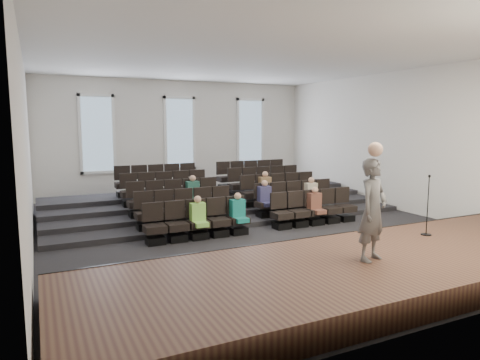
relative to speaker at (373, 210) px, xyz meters
name	(u,v)px	position (x,y,z in m)	size (l,w,h in m)	color
ground	(251,227)	(0.07, 5.22, -1.49)	(14.00, 14.00, 0.00)	black
ceiling	(252,58)	(0.07, 5.22, 3.52)	(12.00, 14.00, 0.02)	white
wall_back	(179,138)	(0.07, 12.24, 1.01)	(12.00, 0.04, 5.00)	silver
wall_front	(464,165)	(0.07, -1.80, 1.01)	(12.00, 0.04, 5.00)	silver
wall_left	(26,150)	(-5.95, 5.22, 1.01)	(0.04, 14.00, 5.00)	silver
wall_right	(401,141)	(6.09, 5.22, 1.01)	(0.04, 14.00, 5.00)	silver
stage	(369,270)	(0.07, 0.12, -1.24)	(11.80, 3.60, 0.50)	#513522
stage_lip	(316,247)	(0.07, 1.89, -1.24)	(11.80, 0.06, 0.52)	black
risers	(212,203)	(0.07, 8.39, -1.29)	(11.80, 4.80, 0.60)	black
seating_rows	(230,197)	(0.07, 6.76, -0.80)	(6.80, 4.70, 1.67)	black
windows	(180,133)	(0.07, 12.17, 1.21)	(8.44, 0.10, 3.24)	white
audience	(257,198)	(0.43, 5.52, -0.68)	(4.85, 2.64, 1.10)	#8AD354
speaker	(373,210)	(0.00, 0.00, 0.00)	(0.72, 0.47, 1.97)	#595654
mic_stand	(427,217)	(2.51, 0.88, -0.56)	(0.24, 0.24, 1.44)	black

